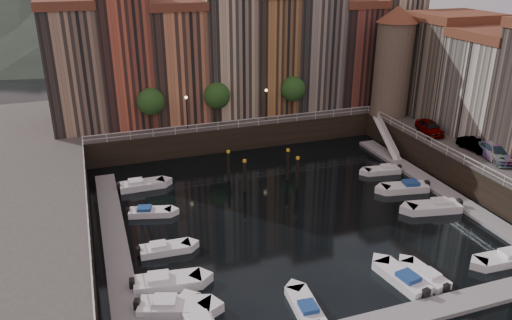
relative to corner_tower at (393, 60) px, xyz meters
name	(u,v)px	position (x,y,z in m)	size (l,w,h in m)	color
ground	(288,208)	(-20.00, -14.50, -10.19)	(200.00, 200.00, 0.00)	black
quay_far	(218,116)	(-20.00, 11.50, -8.69)	(80.00, 20.00, 3.00)	black
dock_left	(115,241)	(-36.20, -15.50, -10.02)	(2.00, 28.00, 0.35)	gray
dock_right	(436,187)	(-3.80, -15.50, -10.02)	(2.00, 28.00, 0.35)	gray
mountains	(146,9)	(-18.28, 95.50, -2.28)	(145.00, 100.00, 18.00)	#2D382D
far_terrace	(245,50)	(-16.69, 9.00, 0.76)	(48.70, 10.30, 17.50)	#9B7B63
right_terrace	(498,80)	(6.50, -10.70, -0.64)	(9.30, 24.30, 14.00)	#726856
corner_tower	(393,60)	(0.00, 0.00, 0.00)	(5.20, 5.20, 13.80)	#6B5B4C
promenade_trees	(222,95)	(-21.33, 3.70, -3.61)	(21.20, 3.20, 5.20)	black
street_lamps	(227,103)	(-21.00, 2.70, -4.30)	(10.36, 0.36, 4.18)	black
railings	(271,154)	(-20.00, -9.62, -6.41)	(36.08, 34.04, 0.52)	white
gangway	(387,136)	(-2.90, -4.50, -8.28)	(2.78, 8.32, 3.73)	white
mooring_pilings	(265,170)	(-20.34, -8.76, -8.54)	(6.56, 4.33, 3.78)	black
boat_left_0	(173,307)	(-33.14, -25.75, -9.79)	(5.28, 3.34, 1.19)	white
boat_left_1	(166,282)	(-33.12, -22.83, -9.80)	(5.25, 2.47, 1.18)	white
boat_left_2	(164,249)	(-32.52, -18.22, -9.86)	(4.34, 1.73, 0.99)	white
boat_left_3	(149,212)	(-32.78, -11.51, -9.87)	(4.23, 2.43, 0.95)	white
boat_left_4	(141,185)	(-32.77, -5.41, -9.82)	(4.87, 1.86, 1.11)	white
boat_right_0	(504,259)	(-7.44, -28.47, -9.83)	(4.74, 1.89, 1.08)	white
boat_right_1	(435,207)	(-7.08, -19.50, -9.79)	(5.37, 2.80, 1.20)	white
boat_right_2	(406,187)	(-7.16, -14.94, -9.81)	(5.07, 2.59, 1.14)	white
boat_right_3	(383,170)	(-6.85, -10.24, -9.87)	(4.24, 2.04, 0.95)	white
boat_near_1	(306,308)	(-24.61, -28.69, -9.85)	(1.88, 4.47, 1.01)	white
boat_near_2	(403,278)	(-16.48, -28.08, -9.82)	(2.45, 5.01, 1.12)	white
boat_near_3	(426,275)	(-14.58, -28.26, -9.87)	(2.11, 4.25, 0.95)	white
car_a	(430,128)	(0.30, -8.18, -6.40)	(1.87, 4.64, 1.58)	gray
car_b	(475,146)	(1.47, -14.28, -6.53)	(1.40, 4.00, 1.32)	gray
car_c	(496,153)	(1.79, -16.90, -6.40)	(2.23, 5.48, 1.59)	gray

